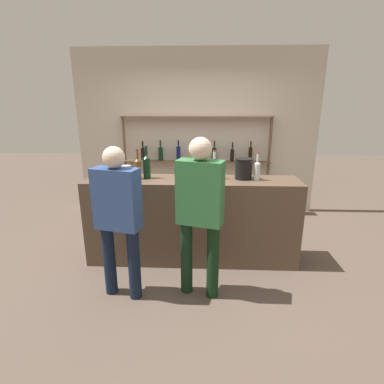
{
  "coord_description": "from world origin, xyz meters",
  "views": [
    {
      "loc": [
        0.15,
        -3.46,
        1.93
      ],
      "look_at": [
        0.0,
        0.0,
        0.89
      ],
      "focal_mm": 28.0,
      "sensor_mm": 36.0,
      "label": 1
    }
  ],
  "objects_px": {
    "customer_center": "(200,207)",
    "cork_jar": "(127,171)",
    "counter_bottle_2": "(214,168)",
    "ice_bucket": "(244,169)",
    "customer_left": "(118,213)",
    "counter_bottle_1": "(138,168)",
    "counter_bottle_3": "(257,170)",
    "counter_bottle_0": "(147,166)"
  },
  "relations": [
    {
      "from": "cork_jar",
      "to": "customer_left",
      "type": "xyz_separation_m",
      "value": [
        0.13,
        -0.89,
        -0.21
      ]
    },
    {
      "from": "counter_bottle_1",
      "to": "customer_left",
      "type": "height_order",
      "value": "customer_left"
    },
    {
      "from": "ice_bucket",
      "to": "customer_left",
      "type": "relative_size",
      "value": 0.16
    },
    {
      "from": "cork_jar",
      "to": "counter_bottle_3",
      "type": "bearing_deg",
      "value": -3.39
    },
    {
      "from": "counter_bottle_0",
      "to": "customer_left",
      "type": "relative_size",
      "value": 0.25
    },
    {
      "from": "counter_bottle_3",
      "to": "customer_center",
      "type": "height_order",
      "value": "customer_center"
    },
    {
      "from": "counter_bottle_3",
      "to": "cork_jar",
      "type": "bearing_deg",
      "value": 176.61
    },
    {
      "from": "counter_bottle_0",
      "to": "customer_center",
      "type": "distance_m",
      "value": 1.04
    },
    {
      "from": "counter_bottle_1",
      "to": "customer_left",
      "type": "bearing_deg",
      "value": -92.63
    },
    {
      "from": "counter_bottle_1",
      "to": "counter_bottle_3",
      "type": "distance_m",
      "value": 1.41
    },
    {
      "from": "counter_bottle_0",
      "to": "counter_bottle_3",
      "type": "distance_m",
      "value": 1.31
    },
    {
      "from": "counter_bottle_3",
      "to": "counter_bottle_1",
      "type": "bearing_deg",
      "value": -179.87
    },
    {
      "from": "counter_bottle_2",
      "to": "customer_center",
      "type": "relative_size",
      "value": 0.21
    },
    {
      "from": "counter_bottle_1",
      "to": "customer_center",
      "type": "height_order",
      "value": "customer_center"
    },
    {
      "from": "counter_bottle_1",
      "to": "counter_bottle_2",
      "type": "height_order",
      "value": "counter_bottle_1"
    },
    {
      "from": "cork_jar",
      "to": "ice_bucket",
      "type": "bearing_deg",
      "value": -1.63
    },
    {
      "from": "counter_bottle_0",
      "to": "ice_bucket",
      "type": "height_order",
      "value": "counter_bottle_0"
    },
    {
      "from": "counter_bottle_2",
      "to": "customer_center",
      "type": "bearing_deg",
      "value": -101.14
    },
    {
      "from": "counter_bottle_3",
      "to": "ice_bucket",
      "type": "xyz_separation_m",
      "value": [
        -0.15,
        0.05,
        -0.0
      ]
    },
    {
      "from": "customer_center",
      "to": "counter_bottle_2",
      "type": "bearing_deg",
      "value": 4.88
    },
    {
      "from": "cork_jar",
      "to": "customer_left",
      "type": "relative_size",
      "value": 0.09
    },
    {
      "from": "counter_bottle_1",
      "to": "customer_left",
      "type": "relative_size",
      "value": 0.23
    },
    {
      "from": "ice_bucket",
      "to": "customer_center",
      "type": "relative_size",
      "value": 0.15
    },
    {
      "from": "cork_jar",
      "to": "customer_center",
      "type": "relative_size",
      "value": 0.09
    },
    {
      "from": "counter_bottle_0",
      "to": "ice_bucket",
      "type": "distance_m",
      "value": 1.16
    },
    {
      "from": "counter_bottle_2",
      "to": "customer_left",
      "type": "xyz_separation_m",
      "value": [
        -0.94,
        -0.84,
        -0.27
      ]
    },
    {
      "from": "counter_bottle_2",
      "to": "customer_center",
      "type": "distance_m",
      "value": 0.83
    },
    {
      "from": "counter_bottle_0",
      "to": "counter_bottle_2",
      "type": "relative_size",
      "value": 1.14
    },
    {
      "from": "cork_jar",
      "to": "counter_bottle_2",
      "type": "bearing_deg",
      "value": -2.77
    },
    {
      "from": "counter_bottle_1",
      "to": "ice_bucket",
      "type": "bearing_deg",
      "value": 2.55
    },
    {
      "from": "cork_jar",
      "to": "counter_bottle_1",
      "type": "bearing_deg",
      "value": -30.09
    },
    {
      "from": "cork_jar",
      "to": "customer_center",
      "type": "distance_m",
      "value": 1.25
    },
    {
      "from": "counter_bottle_0",
      "to": "customer_left",
      "type": "xyz_separation_m",
      "value": [
        -0.13,
        -0.83,
        -0.29
      ]
    },
    {
      "from": "counter_bottle_1",
      "to": "customer_left",
      "type": "xyz_separation_m",
      "value": [
        -0.04,
        -0.79,
        -0.28
      ]
    },
    {
      "from": "ice_bucket",
      "to": "cork_jar",
      "type": "relative_size",
      "value": 1.75
    },
    {
      "from": "cork_jar",
      "to": "customer_center",
      "type": "xyz_separation_m",
      "value": [
        0.92,
        -0.83,
        -0.16
      ]
    },
    {
      "from": "cork_jar",
      "to": "customer_center",
      "type": "bearing_deg",
      "value": -42.19
    },
    {
      "from": "counter_bottle_0",
      "to": "counter_bottle_1",
      "type": "distance_m",
      "value": 0.11
    },
    {
      "from": "customer_center",
      "to": "cork_jar",
      "type": "bearing_deg",
      "value": 63.83
    },
    {
      "from": "counter_bottle_3",
      "to": "ice_bucket",
      "type": "relative_size",
      "value": 1.33
    },
    {
      "from": "ice_bucket",
      "to": "customer_left",
      "type": "height_order",
      "value": "customer_left"
    },
    {
      "from": "customer_left",
      "to": "counter_bottle_2",
      "type": "bearing_deg",
      "value": -34.33
    }
  ]
}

